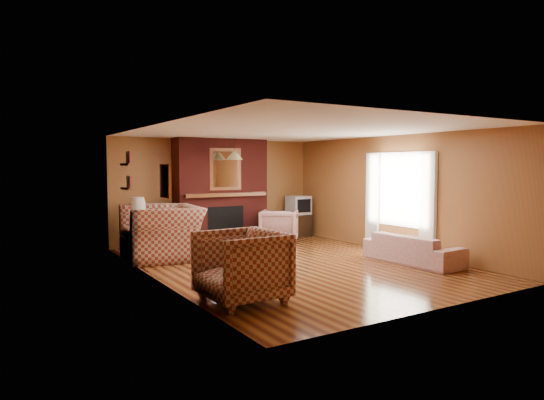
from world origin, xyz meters
TOP-DOWN VIEW (x-y plane):
  - floor at (0.00, 0.00)m, footprint 6.50×6.50m
  - ceiling at (0.00, 0.00)m, footprint 6.50×6.50m
  - wall_back at (0.00, 3.25)m, footprint 6.50×0.00m
  - wall_front at (0.00, -3.25)m, footprint 6.50×0.00m
  - wall_left at (-2.50, 0.00)m, footprint 0.00×6.50m
  - wall_right at (2.50, 0.00)m, footprint 0.00×6.50m
  - fireplace at (0.00, 2.98)m, footprint 2.20×0.82m
  - window_right at (2.45, -0.20)m, footprint 0.10×1.85m
  - bookshelf at (-2.44, 1.90)m, footprint 0.09×0.55m
  - botanical_print at (-2.47, -0.30)m, footprint 0.05×0.40m
  - pendant_light at (0.00, 2.30)m, footprint 0.36×0.36m
  - plaid_loveseat at (-1.85, 1.76)m, footprint 1.52×1.69m
  - plaid_armchair at (-1.95, -1.69)m, footprint 1.05×1.03m
  - floral_sofa at (1.90, -1.09)m, footprint 0.81×1.86m
  - floral_armchair at (1.06, 2.15)m, footprint 1.17×1.17m
  - coffee_table at (-0.73, 0.95)m, footprint 0.98×0.61m
  - side_table at (-2.10, 2.45)m, footprint 0.41×0.41m
  - table_lamp at (-2.10, 2.45)m, footprint 0.37×0.37m
  - tv_stand at (2.05, 2.80)m, footprint 0.53×0.49m
  - crt_tv at (2.05, 2.79)m, footprint 0.50×0.50m

SIDE VIEW (x-z plane):
  - floor at x=0.00m, z-range 0.00..0.00m
  - side_table at x=-2.10m, z-range 0.00..0.53m
  - floral_sofa at x=1.90m, z-range 0.00..0.53m
  - tv_stand at x=2.05m, z-range 0.00..0.56m
  - floral_armchair at x=1.06m, z-range 0.00..0.77m
  - coffee_table at x=-0.73m, z-range 0.19..0.71m
  - plaid_armchair at x=-1.95m, z-range 0.00..0.94m
  - plaid_loveseat at x=-1.85m, z-range 0.00..1.01m
  - crt_tv at x=2.05m, z-range 0.56..1.02m
  - table_lamp at x=-2.10m, z-range 0.56..1.18m
  - window_right at x=2.45m, z-range 0.13..2.13m
  - fireplace at x=0.00m, z-range -0.02..2.38m
  - wall_back at x=0.00m, z-range -2.05..4.45m
  - wall_front at x=0.00m, z-range -2.05..4.45m
  - wall_left at x=-2.50m, z-range -2.05..4.45m
  - wall_right at x=2.50m, z-range -2.05..4.45m
  - botanical_print at x=-2.47m, z-range 1.30..1.80m
  - bookshelf at x=-2.44m, z-range 1.31..2.02m
  - pendant_light at x=0.00m, z-range 1.76..2.24m
  - ceiling at x=0.00m, z-range 2.40..2.40m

